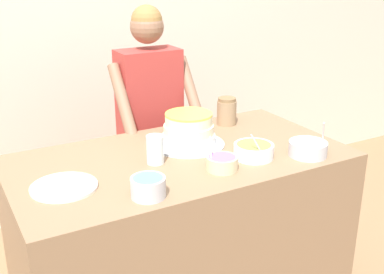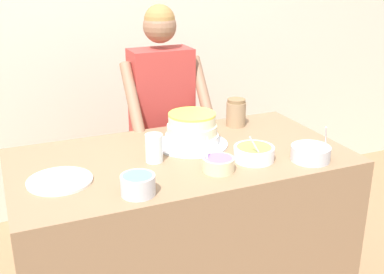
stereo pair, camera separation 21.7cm
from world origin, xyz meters
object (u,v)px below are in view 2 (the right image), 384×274
Objects in this scene: frosting_bowl_purple at (218,164)px; frosting_bowl_white at (311,153)px; cake at (192,131)px; frosting_bowl_blue at (138,184)px; frosting_bowl_olive at (254,153)px; person_baker at (162,111)px; ceramic_plate at (60,181)px; drinking_glass at (154,148)px; stoneware_jar at (236,113)px.

frosting_bowl_white is at bearing -7.63° from frosting_bowl_purple.
cake is 2.60× the size of frosting_bowl_blue.
frosting_bowl_purple is 0.39m from frosting_bowl_blue.
frosting_bowl_blue is (-0.58, -0.12, 0.01)m from frosting_bowl_olive.
frosting_bowl_purple is (-0.05, -0.85, 0.02)m from person_baker.
frosting_bowl_white is 0.68× the size of ceramic_plate.
frosting_bowl_olive is 1.36× the size of frosting_bowl_blue.
stoneware_jar is at bearing 27.66° from drinking_glass.
frosting_bowl_white is 1.20× the size of stoneware_jar.
frosting_bowl_white is (0.38, -0.91, 0.02)m from person_baker.
cake reaches higher than frosting_bowl_purple.
frosting_bowl_purple is at bearing 172.37° from frosting_bowl_white.
frosting_bowl_blue is (-0.43, -0.93, 0.03)m from person_baker.
frosting_bowl_purple is at bearing -92.54° from cake.
frosting_bowl_white is (0.23, -0.10, 0.00)m from frosting_bowl_olive.
person_baker is at bearing 86.73° from frosting_bowl_purple.
person_baker is 8.46× the size of frosting_bowl_olive.
frosting_bowl_purple is 0.81× the size of frosting_bowl_olive.
frosting_bowl_blue is at bearing -119.87° from drinking_glass.
person_baker is at bearing 100.60° from frosting_bowl_olive.
ceramic_plate is at bearing -134.87° from person_baker.
frosting_bowl_olive is (0.15, -0.80, 0.02)m from person_baker.
person_baker reaches higher than frosting_bowl_white.
stoneware_jar is at bearing -48.74° from person_baker.
cake is at bearing 137.68° from frosting_bowl_white.
ceramic_plate is (-0.26, 0.23, -0.04)m from frosting_bowl_blue.
drinking_glass reaches higher than frosting_bowl_blue.
drinking_glass is (0.16, 0.28, 0.02)m from frosting_bowl_blue.
ceramic_plate is (-0.84, 0.11, -0.03)m from frosting_bowl_olive.
ceramic_plate is at bearing 166.71° from frosting_bowl_purple.
person_baker is 12.07× the size of drinking_glass.
person_baker reaches higher than stoneware_jar.
person_baker is 1.02m from frosting_bowl_blue.
frosting_bowl_olive reaches higher than ceramic_plate.
frosting_bowl_white reaches higher than frosting_bowl_blue.
person_baker reaches higher than frosting_bowl_purple.
person_baker is 0.85m from frosting_bowl_purple.
frosting_bowl_purple is 0.66m from ceramic_plate.
frosting_bowl_blue is at bearing -134.68° from cake.
frosting_bowl_white reaches higher than stoneware_jar.
drinking_glass is at bearing -152.34° from stoneware_jar.
person_baker is at bearing 131.26° from stoneware_jar.
person_baker is 4.43× the size of cake.
frosting_bowl_olive is 1.22× the size of stoneware_jar.
cake reaches higher than frosting_bowl_olive.
frosting_bowl_white is (0.42, -0.38, -0.04)m from cake.
frosting_bowl_purple is at bearing -43.11° from drinking_glass.
stoneware_jar reaches higher than drinking_glass.
ceramic_plate is at bearing 168.96° from frosting_bowl_white.
frosting_bowl_blue is 0.93m from stoneware_jar.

